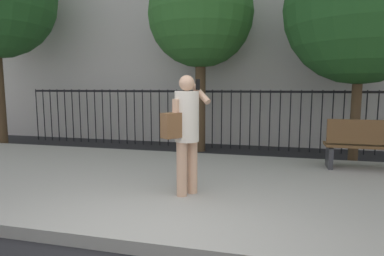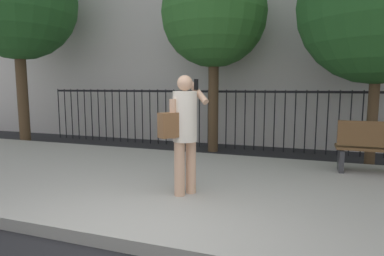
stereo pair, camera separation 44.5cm
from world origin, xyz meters
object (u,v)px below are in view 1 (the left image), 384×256
at_px(street_tree_far, 201,15).
at_px(pedestrian_on_phone, 185,126).
at_px(street_bench, 372,144).
at_px(street_tree_near, 362,7).

bearing_deg(street_tree_far, pedestrian_on_phone, -80.55).
bearing_deg(street_bench, street_tree_far, 153.53).
height_order(pedestrian_on_phone, street_bench, pedestrian_on_phone).
distance_m(pedestrian_on_phone, street_tree_near, 4.87).
xyz_separation_m(pedestrian_on_phone, street_bench, (2.95, 2.09, -0.48)).
relative_size(pedestrian_on_phone, street_tree_near, 0.35).
bearing_deg(street_tree_near, pedestrian_on_phone, -131.83).
bearing_deg(street_bench, pedestrian_on_phone, -144.66).
distance_m(street_bench, street_tree_near, 2.90).
xyz_separation_m(street_tree_near, street_tree_far, (-3.55, 0.64, 0.16)).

